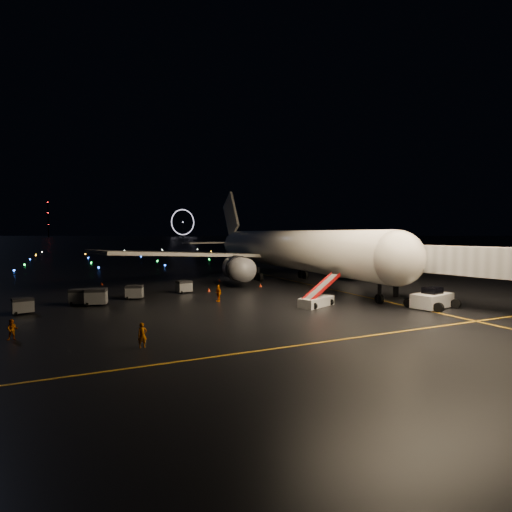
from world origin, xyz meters
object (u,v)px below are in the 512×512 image
Objects in this scene: crew_c at (218,293)px; baggage_cart_0 at (184,287)px; pushback_tug at (432,298)px; baggage_cart_2 at (96,297)px; crew_a at (142,335)px; airliner at (277,229)px; baggage_cart_4 at (23,306)px; baggage_cart_1 at (134,292)px; crew_b at (12,330)px; baggage_cart_3 at (80,297)px; belt_loader at (316,292)px.

crew_c is 1.03× the size of baggage_cart_0.
pushback_tug is 36.13m from baggage_cart_2.
crew_a is 25.22m from baggage_cart_0.
airliner is 34.84× the size of crew_a.
pushback_tug is 2.38× the size of crew_c.
baggage_cart_4 is (-8.87, 16.66, -0.08)m from crew_a.
airliner is at bearing 42.93° from crew_a.
baggage_cart_1 is at bearing 8.57° from baggage_cart_4.
airliner is at bearing 14.54° from baggage_cart_0.
baggage_cart_2 is (-32.23, 16.34, -0.17)m from pushback_tug.
airliner reaches higher than crew_b.
baggage_cart_3 is 6.05m from baggage_cart_4.
baggage_cart_1 is at bearing -153.51° from airliner.
belt_loader is at bearing 15.66° from crew_a.
crew_b is at bearing -101.47° from baggage_cart_4.
baggage_cart_0 is (-21.19, 21.37, -0.30)m from pushback_tug.
airliner is at bearing 45.24° from baggage_cart_3.
crew_b is 0.80× the size of baggage_cart_1.
crew_b is at bearing 161.09° from belt_loader.
baggage_cart_4 is at bearing -170.89° from baggage_cart_0.
baggage_cart_4 is (-28.43, 8.52, -0.81)m from belt_loader.
crew_c is 1.00× the size of baggage_cart_1.
baggage_cart_3 reaches higher than baggage_cart_4.
baggage_cart_0 is 12.13m from baggage_cart_2.
crew_b is 0.84× the size of baggage_cart_4.
crew_b is 0.83× the size of baggage_cart_0.
baggage_cart_3 is (-12.62, -3.83, 0.06)m from baggage_cart_0.
crew_b is (-38.62, 3.82, -0.32)m from pushback_tug.
airliner is at bearing 123.62° from crew_c.
baggage_cart_3 is at bearing 139.58° from pushback_tug.
belt_loader reaches higher than crew_c.
baggage_cart_1 is 0.89× the size of baggage_cart_2.
pushback_tug is at bearing -5.05° from baggage_cart_3.
baggage_cart_0 is at bearing 38.34° from baggage_cart_2.
baggage_cart_3 reaches higher than crew_b.
crew_a reaches higher than baggage_cart_4.
belt_loader is 3.56× the size of baggage_cart_4.
baggage_cart_3 is (-1.58, 1.20, -0.06)m from baggage_cart_2.
crew_b is (-36.31, -27.01, -7.82)m from airliner.
baggage_cart_1 is at bearing 76.83° from crew_a.
belt_loader is 3.78× the size of crew_a.
airliner is 32.79× the size of baggage_cart_4.
pushback_tug is 33.71m from baggage_cart_1.
pushback_tug reaches higher than baggage_cart_1.
crew_c reaches higher than baggage_cart_2.
baggage_cart_4 is (-17.83, -6.90, -0.02)m from baggage_cart_0.
baggage_cart_2 is at bearing 1.78° from baggage_cart_4.
crew_b is (-8.47, 6.01, -0.09)m from crew_a.
airliner is 31.25× the size of crew_c.
baggage_cart_1 is at bearing -172.62° from baggage_cart_0.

